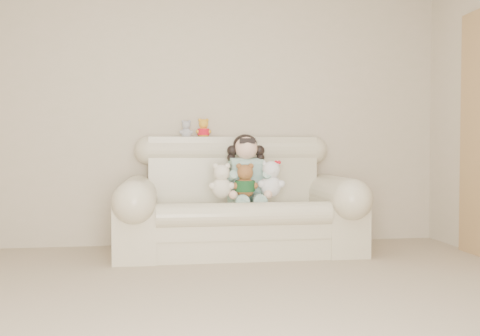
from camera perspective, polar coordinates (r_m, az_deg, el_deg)
name	(u,v)px	position (r m, az deg, el deg)	size (l,w,h in m)	color
floor	(256,329)	(2.81, 1.74, -16.90)	(5.00, 5.00, 0.00)	tan
wall_back	(211,109)	(5.15, -3.10, 6.35)	(4.50, 4.50, 0.00)	beige
sofa	(238,194)	(4.67, -0.18, -2.84)	(2.10, 0.95, 1.03)	beige
seated_child	(246,168)	(4.75, 0.65, -0.05)	(0.38, 0.47, 0.64)	#28755F
brown_teddy	(245,177)	(4.53, 0.54, -1.01)	(0.22, 0.17, 0.34)	brown
white_cat	(271,175)	(4.60, 3.32, -0.76)	(0.24, 0.19, 0.38)	silver
cream_teddy	(221,177)	(4.50, -2.00, -1.02)	(0.22, 0.17, 0.34)	white
yellow_mini_bear	(203,127)	(5.01, -3.93, 4.43)	(0.14, 0.11, 0.22)	gold
grey_mini_plush	(186,128)	(4.98, -5.78, 4.32)	(0.13, 0.10, 0.20)	#B8B9BF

